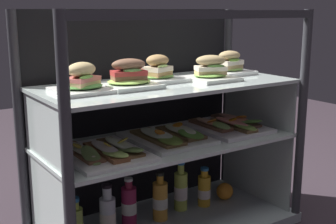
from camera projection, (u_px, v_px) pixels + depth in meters
case_frame at (152, 111)px, 1.99m from camera, size 1.13×0.54×0.96m
riser_lower_tier at (168, 183)px, 1.96m from camera, size 1.05×0.46×0.36m
shelf_lower_glass at (168, 142)px, 1.92m from camera, size 1.07×0.48×0.01m
riser_upper_tier at (168, 114)px, 1.89m from camera, size 1.05×0.46×0.23m
shelf_upper_glass at (168, 85)px, 1.86m from camera, size 1.07×0.48×0.01m
plated_roll_sandwich_mid_left at (82, 82)px, 1.64m from camera, size 0.20×0.20×0.11m
plated_roll_sandwich_far_right at (129, 78)px, 1.74m from camera, size 0.21×0.21×0.11m
plated_roll_sandwich_center at (158, 72)px, 1.89m from camera, size 0.20×0.20×0.11m
plated_roll_sandwich_mid_right at (211, 71)px, 1.92m from camera, size 0.20×0.20×0.11m
plated_roll_sandwich_near_right_corner at (229, 66)px, 2.11m from camera, size 0.19×0.19×0.11m
open_sandwich_tray_right_of_center at (104, 152)px, 1.70m from camera, size 0.29×0.37×0.06m
open_sandwich_tray_far_left at (169, 136)px, 1.91m from camera, size 0.29×0.37×0.06m
open_sandwich_tray_left_of_center at (227, 125)px, 2.09m from camera, size 0.29×0.37×0.06m
juice_bottle_front_middle at (108, 215)px, 1.87m from camera, size 0.07×0.07×0.22m
juice_bottle_front_left_end at (129, 205)px, 1.96m from camera, size 0.07×0.07×0.21m
juice_bottle_front_right_end at (160, 200)px, 2.01m from camera, size 0.07×0.07×0.22m
juice_bottle_back_center at (181, 190)px, 2.11m from camera, size 0.06×0.06×0.23m
juice_bottle_near_post at (204, 190)px, 2.15m from camera, size 0.06×0.06×0.19m
orange_fruit_beside_bottles at (225, 191)px, 2.23m from camera, size 0.08×0.08×0.08m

